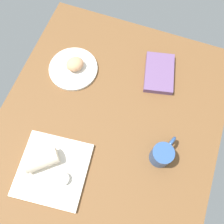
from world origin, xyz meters
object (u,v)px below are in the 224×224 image
object	(u,v)px
book_stack	(159,73)
coffee_mug	(162,154)
scone_pastry	(75,64)
sauce_cup	(63,179)
round_plate	(73,69)
square_plate	(53,170)
breakfast_wrap	(42,160)

from	to	relation	value
book_stack	coffee_mug	world-z (taller)	coffee_mug
scone_pastry	sauce_cup	world-z (taller)	scone_pastry
round_plate	square_plate	size ratio (longest dim) A/B	0.84
scone_pastry	coffee_mug	xyz separation A→B (cm)	(-25.53, -46.05, 0.95)
square_plate	coffee_mug	bearing A→B (deg)	-63.32
book_stack	scone_pastry	bearing A→B (deg)	105.05
square_plate	book_stack	distance (cm)	60.02
sauce_cup	breakfast_wrap	world-z (taller)	breakfast_wrap
square_plate	coffee_mug	world-z (taller)	coffee_mug
scone_pastry	breakfast_wrap	size ratio (longest dim) A/B	0.63
breakfast_wrap	round_plate	bearing A→B (deg)	147.23
scone_pastry	sauce_cup	xyz separation A→B (cm)	(-46.02, -14.43, -1.03)
round_plate	scone_pastry	size ratio (longest dim) A/B	2.78
scone_pastry	breakfast_wrap	world-z (taller)	breakfast_wrap
sauce_cup	square_plate	bearing A→B (deg)	71.28
square_plate	sauce_cup	world-z (taller)	sauce_cup
book_stack	round_plate	bearing A→B (deg)	105.90
breakfast_wrap	scone_pastry	bearing A→B (deg)	145.87
round_plate	sauce_cup	size ratio (longest dim) A/B	4.66
round_plate	sauce_cup	bearing A→B (deg)	-161.24
scone_pastry	round_plate	bearing A→B (deg)	132.15
book_stack	square_plate	bearing A→B (deg)	153.60
sauce_cup	book_stack	distance (cm)	59.54
breakfast_wrap	coffee_mug	size ratio (longest dim) A/B	0.97
round_plate	book_stack	xyz separation A→B (cm)	(10.42, -36.57, 0.69)
breakfast_wrap	book_stack	size ratio (longest dim) A/B	0.58
sauce_cup	coffee_mug	world-z (taller)	coffee_mug
square_plate	breakfast_wrap	world-z (taller)	breakfast_wrap
sauce_cup	breakfast_wrap	xyz separation A→B (cm)	(3.33, 9.82, 1.78)
sauce_cup	breakfast_wrap	bearing A→B (deg)	71.28
scone_pastry	coffee_mug	distance (cm)	52.67
round_plate	breakfast_wrap	world-z (taller)	breakfast_wrap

